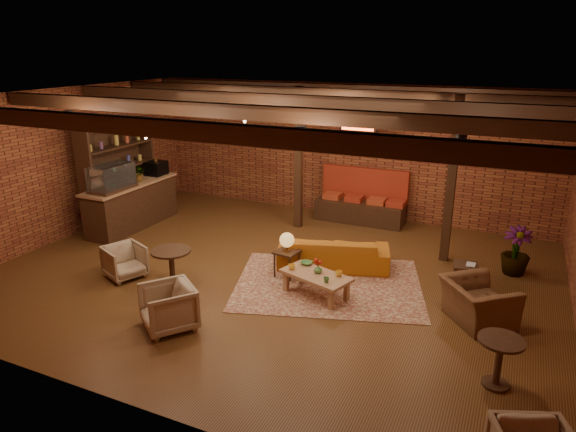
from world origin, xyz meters
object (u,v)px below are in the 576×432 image
at_px(sofa, 333,252).
at_px(coffee_table, 316,276).
at_px(armchair_right, 479,296).
at_px(side_table_lamp, 287,243).
at_px(side_table_book, 466,266).
at_px(round_table_right, 500,355).
at_px(armchair_a, 125,260).
at_px(plant_tall, 523,204).
at_px(armchair_b, 168,305).
at_px(round_table_left, 172,262).

relative_size(sofa, coffee_table, 1.61).
bearing_deg(armchair_right, side_table_lamp, 46.12).
xyz_separation_m(side_table_book, round_table_right, (0.68, -2.65, 0.02)).
height_order(sofa, armchair_a, armchair_a).
bearing_deg(round_table_right, plant_tall, 88.80).
xyz_separation_m(sofa, round_table_right, (3.07, -2.56, 0.13)).
xyz_separation_m(coffee_table, armchair_b, (-1.61, -1.88, 0.02)).
bearing_deg(side_table_lamp, sofa, 49.65).
bearing_deg(round_table_right, round_table_left, 173.99).
distance_m(side_table_book, plant_tall, 1.57).
distance_m(coffee_table, plant_tall, 3.94).
xyz_separation_m(side_table_book, plant_tall, (0.76, 1.01, 0.94)).
xyz_separation_m(coffee_table, side_table_lamp, (-0.76, 0.49, 0.29)).
bearing_deg(armchair_right, armchair_b, 77.69).
relative_size(round_table_right, plant_tall, 0.24).
bearing_deg(round_table_left, armchair_b, -55.76).
relative_size(armchair_right, side_table_book, 2.09).
bearing_deg(armchair_b, sofa, 102.16).
xyz_separation_m(round_table_left, armchair_a, (-1.06, 0.01, -0.15)).
bearing_deg(side_table_book, round_table_right, -75.56).
relative_size(coffee_table, armchair_b, 1.73).
distance_m(round_table_left, armchair_a, 1.07).
relative_size(side_table_lamp, plant_tall, 0.31).
bearing_deg(armchair_right, armchair_a, 60.13).
bearing_deg(armchair_right, sofa, 30.10).
xyz_separation_m(side_table_lamp, round_table_right, (3.70, -1.82, -0.21)).
xyz_separation_m(coffee_table, round_table_right, (2.94, -1.32, 0.08)).
bearing_deg(sofa, armchair_b, 47.33).
distance_m(sofa, round_table_left, 3.01).
bearing_deg(round_table_right, armchair_b, -172.97).
relative_size(side_table_lamp, side_table_book, 1.78).
bearing_deg(round_table_right, side_table_lamp, 153.82).
bearing_deg(side_table_lamp, armchair_right, -4.83).
height_order(side_table_lamp, side_table_book, side_table_lamp).
relative_size(round_table_left, plant_tall, 0.26).
relative_size(coffee_table, armchair_right, 1.31).
height_order(sofa, armchair_right, armchair_right).
bearing_deg(armchair_a, round_table_left, -67.26).
xyz_separation_m(round_table_left, plant_tall, (5.38, 3.10, 0.87)).
bearing_deg(armchair_a, armchair_b, -98.44).
xyz_separation_m(side_table_lamp, armchair_a, (-2.67, -1.25, -0.31)).
bearing_deg(side_table_lamp, armchair_b, -109.60).
height_order(armchair_right, round_table_right, armchair_right).
height_order(sofa, side_table_lamp, side_table_lamp).
distance_m(side_table_lamp, armchair_b, 2.54).
bearing_deg(round_table_left, armchair_right, 11.23).
bearing_deg(plant_tall, side_table_lamp, -153.97).
bearing_deg(side_table_book, round_table_left, -155.69).
xyz_separation_m(round_table_left, armchair_b, (0.76, -1.12, -0.11)).
xyz_separation_m(side_table_lamp, armchair_b, (-0.85, -2.38, -0.27)).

